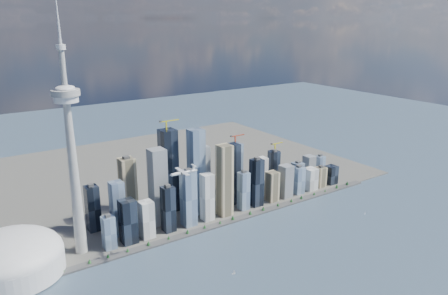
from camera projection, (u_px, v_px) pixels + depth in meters
ground at (278, 275)px, 877.26m from camera, size 4000.00×4000.00×0.00m
seawall at (211, 227)px, 1074.98m from camera, size 1100.00×22.00×4.00m
land at (138, 175)px, 1432.04m from camera, size 1400.00×900.00×3.00m
shoreline_trees at (211, 225)px, 1073.06m from camera, size 960.53×7.20×8.80m
skyscraper_cluster at (212, 183)px, 1154.71m from camera, size 736.00×142.00×247.97m
needle_tower at (71, 150)px, 894.52m from camera, size 56.00×56.00×550.50m
dome_stadium at (11, 257)px, 867.01m from camera, size 200.00×200.00×86.00m
airplane at (184, 172)px, 886.34m from camera, size 62.81×55.52×15.32m
sailboat_west at (234, 273)px, 880.31m from camera, size 7.13×4.09×10.08m
sailboat_east at (365, 213)px, 1150.54m from camera, size 6.12×3.71×8.73m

